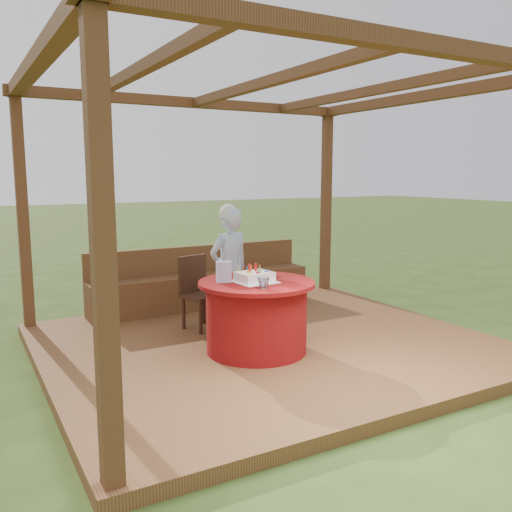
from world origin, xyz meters
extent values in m
plane|color=#2F4818|center=(0.00, 0.00, 0.00)|extent=(60.00, 60.00, 0.00)
cube|color=brown|center=(0.00, 0.00, 0.06)|extent=(4.50, 4.00, 0.12)
cube|color=brown|center=(-2.13, -1.88, 1.42)|extent=(0.12, 0.12, 2.60)
cube|color=brown|center=(-2.13, 1.88, 1.42)|extent=(0.12, 0.12, 2.60)
cube|color=brown|center=(2.13, 1.88, 1.42)|extent=(0.12, 0.12, 2.60)
cube|color=brown|center=(0.00, -1.88, 2.78)|extent=(4.50, 0.14, 0.12)
cube|color=brown|center=(0.00, 1.88, 2.78)|extent=(4.50, 0.14, 0.12)
cube|color=brown|center=(-2.13, 0.00, 2.78)|extent=(0.14, 4.00, 0.12)
cube|color=brown|center=(2.13, 0.00, 2.78)|extent=(0.14, 4.00, 0.12)
cube|color=brown|center=(-1.30, 0.00, 2.78)|extent=(0.10, 3.70, 0.10)
cube|color=brown|center=(0.00, 0.00, 2.78)|extent=(0.10, 3.70, 0.10)
cube|color=brown|center=(1.30, 0.00, 2.78)|extent=(0.10, 3.70, 0.10)
cube|color=brown|center=(0.00, 1.70, 0.34)|extent=(3.00, 0.42, 0.45)
cube|color=brown|center=(0.00, 1.88, 0.75)|extent=(3.00, 0.06, 0.35)
cylinder|color=maroon|center=(-0.27, -0.24, 0.46)|extent=(0.99, 0.99, 0.67)
cylinder|color=maroon|center=(-0.27, -0.24, 0.81)|extent=(1.15, 1.15, 0.04)
cube|color=#3B2012|center=(-0.41, 0.76, 0.50)|extent=(0.47, 0.47, 0.05)
cylinder|color=#3B2012|center=(-0.52, 0.57, 0.31)|extent=(0.04, 0.04, 0.38)
cylinder|color=#3B2012|center=(-0.22, 0.66, 0.31)|extent=(0.04, 0.04, 0.38)
cylinder|color=#3B2012|center=(-0.60, 0.87, 0.31)|extent=(0.04, 0.04, 0.38)
cylinder|color=#3B2012|center=(-0.31, 0.95, 0.31)|extent=(0.04, 0.04, 0.38)
cube|color=#3B2012|center=(-0.46, 0.93, 0.73)|extent=(0.38, 0.15, 0.45)
imported|color=#9DC3E9|center=(-0.16, 0.57, 0.81)|extent=(0.56, 0.42, 1.38)
sphere|color=white|center=(-0.16, 0.57, 1.44)|extent=(0.21, 0.21, 0.21)
cube|color=white|center=(-0.30, -0.26, 0.84)|extent=(0.40, 0.40, 0.01)
cube|color=white|center=(-0.30, -0.26, 0.89)|extent=(0.35, 0.29, 0.09)
cylinder|color=red|center=(-0.33, -0.22, 0.97)|extent=(0.03, 0.03, 0.07)
cylinder|color=red|center=(-0.26, -0.22, 0.97)|extent=(0.03, 0.03, 0.07)
sphere|color=yellow|center=(-0.40, -0.32, 0.94)|extent=(0.04, 0.04, 0.04)
sphere|color=red|center=(-0.30, -0.33, 0.94)|extent=(0.04, 0.04, 0.04)
sphere|color=blue|center=(-0.20, -0.31, 0.94)|extent=(0.04, 0.04, 0.04)
sphere|color=orange|center=(-0.36, -0.24, 0.94)|extent=(0.04, 0.04, 0.04)
sphere|color=green|center=(-0.23, -0.23, 0.94)|extent=(0.04, 0.04, 0.04)
cube|color=#CB83AB|center=(-0.57, -0.12, 0.94)|extent=(0.16, 0.13, 0.20)
imported|color=white|center=(-0.38, -0.56, 0.89)|extent=(0.13, 0.13, 0.10)
camera|label=1|loc=(-2.81, -4.78, 1.88)|focal=38.00mm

